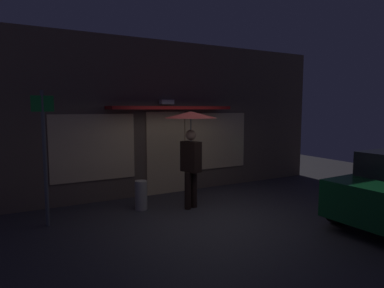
% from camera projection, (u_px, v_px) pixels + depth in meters
% --- Properties ---
extents(ground_plane, '(18.00, 18.00, 0.00)m').
position_uv_depth(ground_plane, '(208.00, 216.00, 7.04)').
color(ground_plane, '#38353A').
extents(building_facade, '(10.08, 1.00, 4.05)m').
position_uv_depth(building_facade, '(163.00, 119.00, 8.86)').
color(building_facade, brown).
rests_on(building_facade, ground).
extents(person_with_umbrella, '(1.18, 1.18, 2.22)m').
position_uv_depth(person_with_umbrella, '(191.00, 134.00, 7.41)').
color(person_with_umbrella, black).
rests_on(person_with_umbrella, ground).
extents(street_sign_post, '(0.40, 0.07, 2.62)m').
position_uv_depth(street_sign_post, '(45.00, 151.00, 6.27)').
color(street_sign_post, '#595B60').
rests_on(street_sign_post, ground).
extents(sidewalk_bollard, '(0.28, 0.28, 0.66)m').
position_uv_depth(sidewalk_bollard, '(141.00, 195.00, 7.46)').
color(sidewalk_bollard, '#B2A899').
rests_on(sidewalk_bollard, ground).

